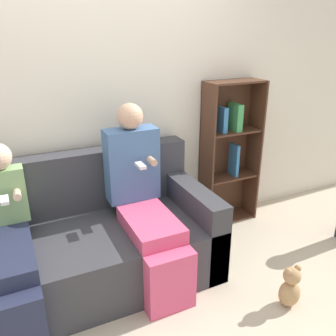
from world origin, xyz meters
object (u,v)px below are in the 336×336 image
Objects in this scene: couch at (74,247)px; child_seated at (11,240)px; bookshelf at (228,152)px; adult_seated at (143,196)px; teddy_bear at (290,287)px.

child_seated reaches higher than couch.
couch is 1.50× the size of bookshelf.
adult_seated is 4.08× the size of teddy_bear.
child_seated is 3.49× the size of teddy_bear.
adult_seated reaches higher than teddy_bear.
teddy_bear is (1.71, -0.75, -0.42)m from child_seated.
bookshelf is (1.07, 0.47, 0.04)m from adult_seated.
adult_seated is at bearing -10.79° from couch.
adult_seated is 1.23m from teddy_bear.
couch is 1.59× the size of adult_seated.
bookshelf is (2.00, 0.52, 0.14)m from child_seated.
teddy_bear is at bearing -34.69° from couch.
adult_seated is 0.94m from child_seated.
child_seated reaches higher than teddy_bear.
child_seated is 0.81× the size of bookshelf.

